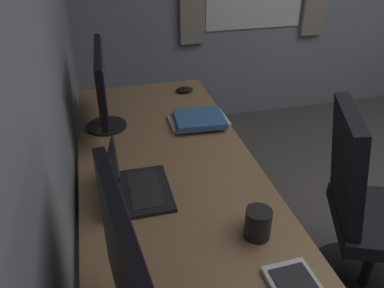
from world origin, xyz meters
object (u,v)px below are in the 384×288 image
at_px(drawer_pedestal, 166,235).
at_px(monitor_secondary, 102,84).
at_px(monitor_primary, 128,283).
at_px(laptop_leftmost, 132,184).
at_px(book_stack_near, 199,120).
at_px(mouse_main, 184,90).
at_px(office_chair, 365,220).
at_px(coffee_mug, 258,223).

bearing_deg(drawer_pedestal, monitor_secondary, 25.39).
bearing_deg(monitor_secondary, monitor_primary, 179.70).
xyz_separation_m(laptop_leftmost, book_stack_near, (0.49, -0.40, -0.02)).
height_order(monitor_secondary, book_stack_near, monitor_secondary).
bearing_deg(laptop_leftmost, mouse_main, -24.88).
xyz_separation_m(laptop_leftmost, mouse_main, (0.89, -0.41, -0.03)).
bearing_deg(office_chair, drawer_pedestal, 74.77).
bearing_deg(laptop_leftmost, drawer_pedestal, -46.24).
height_order(mouse_main, book_stack_near, book_stack_near).
relative_size(monitor_primary, laptop_leftmost, 1.59).
xyz_separation_m(mouse_main, coffee_mug, (-1.22, 0.04, 0.04)).
xyz_separation_m(drawer_pedestal, monitor_secondary, (0.43, 0.21, 0.61)).
bearing_deg(drawer_pedestal, monitor_primary, 164.81).
xyz_separation_m(laptop_leftmost, coffee_mug, (-0.32, -0.38, 0.01)).
bearing_deg(office_chair, laptop_leftmost, 84.52).
bearing_deg(mouse_main, coffee_mug, 178.25).
relative_size(monitor_primary, mouse_main, 4.50).
relative_size(mouse_main, office_chair, 0.11).
relative_size(drawer_pedestal, laptop_leftmost, 2.36).
height_order(laptop_leftmost, office_chair, office_chair).
bearing_deg(office_chair, mouse_main, 31.50).
xyz_separation_m(monitor_primary, mouse_main, (1.53, -0.48, -0.25)).
bearing_deg(book_stack_near, office_chair, -133.06).
bearing_deg(office_chair, monitor_primary, 116.44).
height_order(drawer_pedestal, laptop_leftmost, laptop_leftmost).
relative_size(monitor_secondary, office_chair, 0.56).
bearing_deg(drawer_pedestal, coffee_mug, -153.51).
bearing_deg(coffee_mug, monitor_primary, 125.54).
bearing_deg(monitor_secondary, laptop_leftmost, -174.14).
distance_m(monitor_secondary, book_stack_near, 0.51).
bearing_deg(coffee_mug, laptop_leftmost, 49.45).
xyz_separation_m(laptop_leftmost, office_chair, (-0.10, -1.02, -0.32)).
relative_size(drawer_pedestal, monitor_primary, 1.49).
distance_m(drawer_pedestal, office_chair, 0.91).
bearing_deg(coffee_mug, drawer_pedestal, 26.49).
xyz_separation_m(drawer_pedestal, book_stack_near, (0.35, -0.25, 0.41)).
distance_m(mouse_main, book_stack_near, 0.41).
distance_m(monitor_primary, mouse_main, 1.63).
xyz_separation_m(mouse_main, book_stack_near, (-0.41, 0.02, 0.01)).
relative_size(monitor_secondary, coffee_mug, 4.22).
distance_m(monitor_secondary, mouse_main, 0.61).
distance_m(monitor_secondary, coffee_mug, 1.01).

